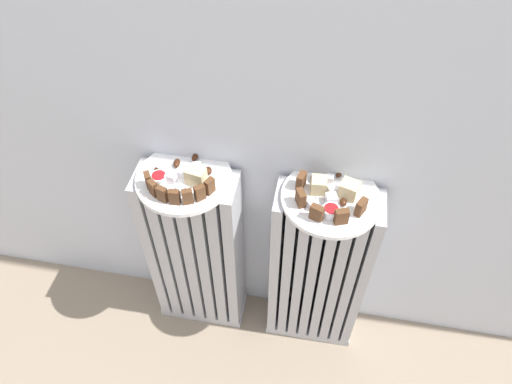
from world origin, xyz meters
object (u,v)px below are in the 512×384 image
(plate_right, at_px, (331,198))
(jam_bowl_right, at_px, (331,211))
(jam_bowl_left, at_px, (159,178))
(fork, at_px, (320,208))
(radiator_right, at_px, (317,273))
(plate_left, at_px, (184,179))
(radiator_left, at_px, (196,254))

(plate_right, xyz_separation_m, jam_bowl_right, (0.00, -0.05, 0.02))
(jam_bowl_left, distance_m, fork, 0.40)
(radiator_right, bearing_deg, plate_right, -90.00)
(radiator_right, xyz_separation_m, jam_bowl_right, (0.00, -0.05, 0.36))
(jam_bowl_left, relative_size, fork, 0.47)
(radiator_right, distance_m, plate_right, 0.34)
(plate_left, relative_size, plate_right, 1.00)
(radiator_left, bearing_deg, plate_left, 0.00)
(plate_left, height_order, plate_right, same)
(radiator_right, distance_m, jam_bowl_left, 0.56)
(radiator_right, height_order, jam_bowl_left, jam_bowl_left)
(radiator_left, relative_size, radiator_right, 1.00)
(plate_right, height_order, jam_bowl_right, jam_bowl_right)
(radiator_right, bearing_deg, jam_bowl_left, -176.80)
(fork, bearing_deg, jam_bowl_left, 177.51)
(jam_bowl_left, bearing_deg, plate_left, 23.44)
(plate_left, relative_size, jam_bowl_left, 5.80)
(radiator_left, distance_m, radiator_right, 0.37)
(radiator_left, distance_m, jam_bowl_left, 0.36)
(radiator_right, relative_size, jam_bowl_right, 15.86)
(radiator_left, height_order, jam_bowl_left, jam_bowl_left)
(radiator_right, bearing_deg, radiator_left, -180.00)
(radiator_left, height_order, plate_left, plate_left)
(radiator_right, distance_m, jam_bowl_right, 0.36)
(jam_bowl_right, bearing_deg, plate_left, 171.72)
(plate_left, bearing_deg, radiator_right, 0.00)
(plate_right, bearing_deg, radiator_left, 180.00)
(jam_bowl_left, xyz_separation_m, fork, (0.40, -0.02, -0.01))
(plate_left, xyz_separation_m, fork, (0.35, -0.04, 0.01))
(plate_left, xyz_separation_m, plate_right, (0.37, 0.00, 0.00))
(plate_right, xyz_separation_m, fork, (-0.02, -0.04, 0.01))
(fork, bearing_deg, radiator_left, 173.21)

